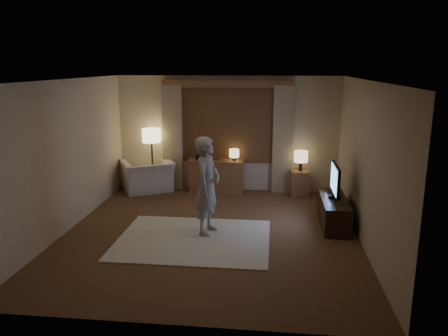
# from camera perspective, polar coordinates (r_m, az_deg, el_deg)

# --- Properties ---
(room) EXTENTS (5.04, 5.54, 2.64)m
(room) POSITION_cam_1_polar(r_m,az_deg,el_deg) (7.72, -1.30, 2.13)
(room) COLOR brown
(room) RESTS_ON ground
(rug) EXTENTS (2.50, 2.00, 0.02)m
(rug) POSITION_cam_1_polar(r_m,az_deg,el_deg) (7.36, -3.99, -9.27)
(rug) COLOR beige
(rug) RESTS_ON floor
(sideboard) EXTENTS (1.20, 0.40, 0.70)m
(sideboard) POSITION_cam_1_polar(r_m,az_deg,el_deg) (9.90, -0.99, -1.18)
(sideboard) COLOR brown
(sideboard) RESTS_ON floor
(picture_frame) EXTENTS (0.16, 0.02, 0.20)m
(picture_frame) POSITION_cam_1_polar(r_m,az_deg,el_deg) (9.80, -1.00, 1.37)
(picture_frame) COLOR brown
(picture_frame) RESTS_ON sideboard
(plant) EXTENTS (0.17, 0.13, 0.30)m
(plant) POSITION_cam_1_polar(r_m,az_deg,el_deg) (9.85, -3.31, 1.70)
(plant) COLOR #999999
(plant) RESTS_ON sideboard
(table_lamp_sideboard) EXTENTS (0.22, 0.22, 0.30)m
(table_lamp_sideboard) POSITION_cam_1_polar(r_m,az_deg,el_deg) (9.73, 1.33, 1.88)
(table_lamp_sideboard) COLOR black
(table_lamp_sideboard) RESTS_ON sideboard
(floor_lamp) EXTENTS (0.42, 0.42, 1.43)m
(floor_lamp) POSITION_cam_1_polar(r_m,az_deg,el_deg) (9.98, -9.45, 3.77)
(floor_lamp) COLOR black
(floor_lamp) RESTS_ON floor
(armchair) EXTENTS (1.42, 1.37, 0.71)m
(armchair) POSITION_cam_1_polar(r_m,az_deg,el_deg) (10.11, -9.97, -1.04)
(armchair) COLOR beige
(armchair) RESTS_ON floor
(side_table) EXTENTS (0.40, 0.40, 0.56)m
(side_table) POSITION_cam_1_polar(r_m,az_deg,el_deg) (9.81, 9.88, -1.94)
(side_table) COLOR brown
(side_table) RESTS_ON floor
(table_lamp_side) EXTENTS (0.30, 0.30, 0.44)m
(table_lamp_side) POSITION_cam_1_polar(r_m,az_deg,el_deg) (9.68, 10.02, 1.42)
(table_lamp_side) COLOR black
(table_lamp_side) RESTS_ON side_table
(tv_stand) EXTENTS (0.45, 1.40, 0.50)m
(tv_stand) POSITION_cam_1_polar(r_m,az_deg,el_deg) (8.16, 14.10, -5.54)
(tv_stand) COLOR black
(tv_stand) RESTS_ON floor
(tv) EXTENTS (0.21, 0.85, 0.62)m
(tv) POSITION_cam_1_polar(r_m,az_deg,el_deg) (7.99, 14.33, -1.54)
(tv) COLOR black
(tv) RESTS_ON tv_stand
(person) EXTENTS (0.52, 0.68, 1.67)m
(person) POSITION_cam_1_polar(r_m,az_deg,el_deg) (7.34, -2.18, -2.33)
(person) COLOR #B2ADA4
(person) RESTS_ON rug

